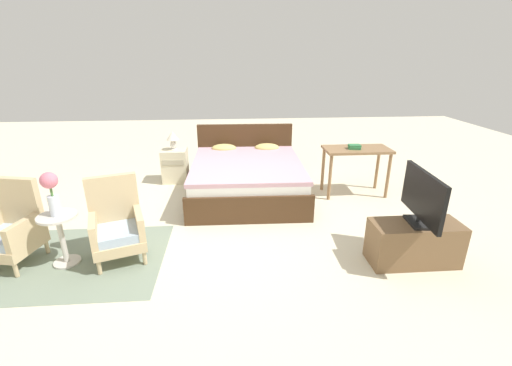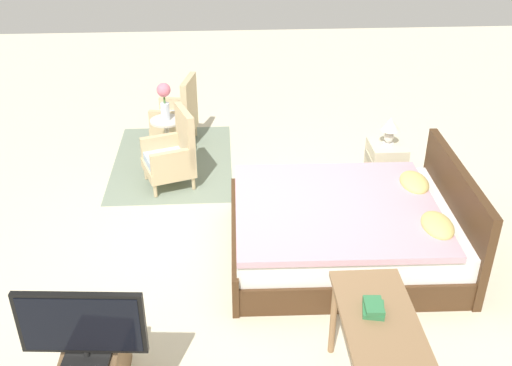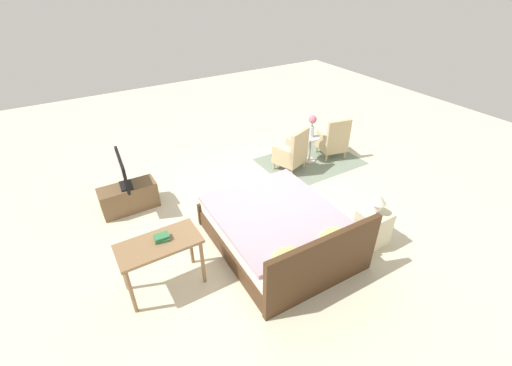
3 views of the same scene
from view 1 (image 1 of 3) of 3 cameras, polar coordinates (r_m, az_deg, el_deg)
The scene contains 13 objects.
ground_plane at distance 4.79m, azimuth -3.70°, elevation -6.43°, with size 16.00×16.00×0.00m, color beige.
floor_rug at distance 4.48m, azimuth -28.67°, elevation -11.23°, with size 2.10×1.50×0.01m.
bed at distance 5.63m, azimuth -1.54°, elevation 1.15°, with size 1.81×2.22×0.96m.
armchair_by_window_left at distance 4.62m, azimuth -35.68°, elevation -6.37°, with size 0.64×0.64×0.92m.
armchair_by_window_right at distance 4.14m, azimuth -22.13°, elevation -6.69°, with size 0.69×0.69×0.92m.
side_table at distance 4.28m, azimuth -29.74°, elevation -7.33°, with size 0.40×0.40×0.59m.
flower_vase at distance 4.08m, azimuth -31.00°, elevation -0.93°, with size 0.17×0.17×0.48m.
nightstand at distance 6.35m, azimuth -13.33°, elevation 2.86°, with size 0.44×0.41×0.59m.
table_lamp at distance 6.22m, azimuth -13.71°, elevation 7.33°, with size 0.22×0.22×0.33m.
tv_stand at distance 4.18m, azimuth 24.83°, elevation -9.06°, with size 0.96×0.40×0.48m.
tv_flatscreen at distance 3.96m, azimuth 26.02°, elevation -2.20°, with size 0.22×0.86×0.58m.
vanity_desk at distance 5.72m, azimuth 16.39°, elevation 4.43°, with size 1.04×0.52×0.78m.
book_stack at distance 5.64m, azimuth 16.08°, elevation 5.82°, with size 0.21×0.18×0.07m.
Camera 1 is at (-0.02, -4.26, 2.18)m, focal length 24.00 mm.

